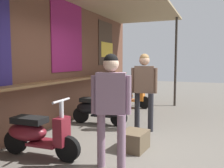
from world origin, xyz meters
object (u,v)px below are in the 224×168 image
(scooter_maroon, at_px, (36,133))
(merchandise_crate, at_px, (134,140))
(shopper_browsing, at_px, (111,99))
(scooter_orange, at_px, (128,96))
(shopper_passing, at_px, (143,84))
(scooter_black, at_px, (96,109))

(scooter_maroon, relative_size, merchandise_crate, 2.71)
(shopper_browsing, distance_m, merchandise_crate, 1.22)
(scooter_orange, xyz_separation_m, merchandise_crate, (-3.66, -1.38, -0.22))
(scooter_orange, bearing_deg, merchandise_crate, -69.63)
(scooter_maroon, distance_m, scooter_orange, 4.58)
(shopper_passing, bearing_deg, scooter_maroon, -39.24)
(scooter_maroon, xyz_separation_m, scooter_orange, (4.58, 0.00, 0.00))
(shopper_passing, height_order, merchandise_crate, shopper_passing)
(scooter_orange, bearing_deg, scooter_black, -90.23)
(scooter_black, relative_size, shopper_browsing, 0.85)
(scooter_maroon, distance_m, scooter_black, 2.20)
(scooter_orange, height_order, merchandise_crate, scooter_orange)
(scooter_black, height_order, shopper_browsing, shopper_browsing)
(scooter_black, xyz_separation_m, merchandise_crate, (-1.28, -1.38, -0.22))
(shopper_browsing, height_order, shopper_passing, shopper_passing)
(scooter_black, bearing_deg, scooter_maroon, -94.03)
(scooter_orange, distance_m, shopper_passing, 2.77)
(scooter_orange, distance_m, merchandise_crate, 3.92)
(scooter_black, distance_m, scooter_orange, 2.38)
(shopper_browsing, height_order, merchandise_crate, shopper_browsing)
(scooter_black, relative_size, merchandise_crate, 2.71)
(scooter_maroon, xyz_separation_m, shopper_passing, (2.17, -1.19, 0.66))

